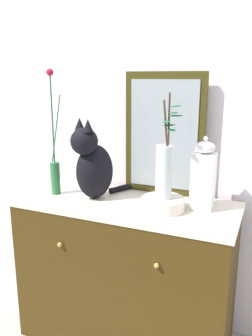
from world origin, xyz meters
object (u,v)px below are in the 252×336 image
object	(u,v)px
vase_slim_green	(55,166)
bowl_porcelain	(163,204)
mirror_leaning	(164,135)
cat_sitting	(92,165)
vase_glass_clear	(164,168)
jar_lidded_porcelain	(203,176)
sideboard	(126,272)

from	to	relation	value
vase_slim_green	bowl_porcelain	xyz separation A→B (m)	(0.61, 0.00, -0.13)
mirror_leaning	vase_slim_green	xyz separation A→B (m)	(-0.53, -0.24, -0.17)
mirror_leaning	vase_slim_green	distance (m)	0.61
cat_sitting	bowl_porcelain	distance (m)	0.42
vase_glass_clear	jar_lidded_porcelain	distance (m)	0.20
cat_sitting	sideboard	bearing A→B (deg)	4.38
sideboard	vase_slim_green	world-z (taller)	vase_slim_green
cat_sitting	vase_slim_green	distance (m)	0.22
bowl_porcelain	mirror_leaning	bearing A→B (deg)	107.98
bowl_porcelain	jar_lidded_porcelain	size ratio (longest dim) A/B	0.59
vase_slim_green	mirror_leaning	bearing A→B (deg)	24.30
mirror_leaning	jar_lidded_porcelain	distance (m)	0.33
jar_lidded_porcelain	cat_sitting	bearing A→B (deg)	-171.85
sideboard	mirror_leaning	size ratio (longest dim) A/B	1.74
vase_slim_green	sideboard	bearing A→B (deg)	3.86
cat_sitting	bowl_porcelain	xyz separation A→B (m)	(0.39, -0.01, -0.15)
sideboard	jar_lidded_porcelain	xyz separation A→B (m)	(0.37, 0.07, 0.56)
vase_slim_green	cat_sitting	bearing A→B (deg)	3.43
sideboard	mirror_leaning	xyz separation A→B (m)	(0.13, 0.21, 0.73)
vase_glass_clear	sideboard	bearing A→B (deg)	172.38
mirror_leaning	jar_lidded_porcelain	bearing A→B (deg)	-30.95
cat_sitting	bowl_porcelain	size ratio (longest dim) A/B	2.02
sideboard	cat_sitting	bearing A→B (deg)	-175.62
sideboard	jar_lidded_porcelain	world-z (taller)	jar_lidded_porcelain
bowl_porcelain	cat_sitting	bearing A→B (deg)	178.08
jar_lidded_porcelain	sideboard	bearing A→B (deg)	-170.03
sideboard	vase_slim_green	xyz separation A→B (m)	(-0.40, -0.03, 0.56)
jar_lidded_porcelain	bowl_porcelain	bearing A→B (deg)	-151.12
mirror_leaning	vase_glass_clear	distance (m)	0.28
cat_sitting	bowl_porcelain	world-z (taller)	cat_sitting
vase_slim_green	vase_glass_clear	bearing A→B (deg)	-0.05
sideboard	vase_glass_clear	bearing A→B (deg)	-7.62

